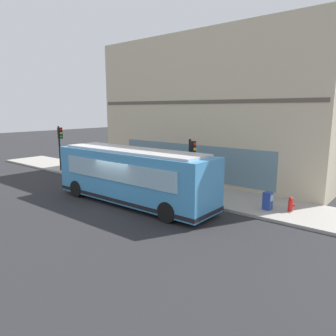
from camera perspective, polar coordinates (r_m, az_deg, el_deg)
ground at (r=17.74m, az=-8.22°, el=-6.61°), size 120.00×120.00×0.00m
sidewalk_curb at (r=20.92m, az=0.96°, el=-3.63°), size 3.86×40.00×0.15m
building_corner at (r=25.25m, az=9.60°, el=10.30°), size 8.16×17.52×10.32m
city_bus_nearside at (r=17.59m, az=-6.42°, el=-1.48°), size 2.65×10.05×3.07m
traffic_light_near_corner at (r=17.90m, az=4.28°, el=1.91°), size 0.32×0.49×3.40m
traffic_light_down_block at (r=27.56m, az=-18.90°, el=4.82°), size 0.32×0.49×3.68m
fire_hydrant at (r=17.10m, az=21.25°, el=-6.11°), size 0.35×0.35×0.74m
pedestrian_by_light_pole at (r=22.13m, az=-3.25°, el=-0.23°), size 0.32×0.32×1.60m
pedestrian_near_building_entrance at (r=22.20m, az=-6.34°, el=-0.24°), size 0.32×0.32×1.60m
pedestrian_near_hydrant at (r=22.12m, az=1.52°, el=-0.17°), size 0.32×0.32×1.63m
pedestrian_walking_along_curb at (r=23.21m, az=-4.51°, el=0.23°), size 0.32×0.32×1.58m
newspaper_vending_box at (r=16.99m, az=17.53°, el=-5.66°), size 0.44×0.42×0.90m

